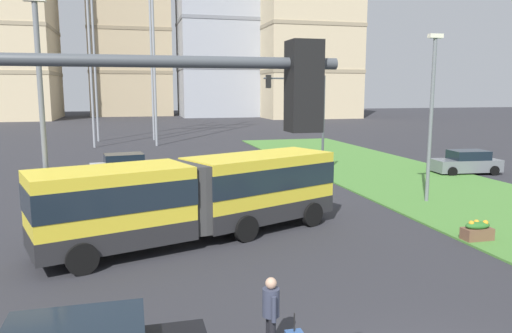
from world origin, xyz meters
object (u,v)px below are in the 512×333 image
object	(u,v)px
traffic_light_near_left	(46,268)
streetlight_left	(42,114)
pedestrian_crossing	(271,311)
streetlight_median	(431,111)
traffic_light_far_right	(305,108)
flower_planter_2	(477,230)
apartment_tower_eastcentre	(307,30)
apartment_tower_centre	(227,24)
apartment_tower_westcentre	(130,33)
articulated_bus	(197,196)
car_silver_hatch	(126,166)
car_grey_wagon	(466,163)

from	to	relation	value
traffic_light_near_left	streetlight_left	world-z (taller)	streetlight_left
pedestrian_crossing	traffic_light_near_left	xyz separation A→B (m)	(-3.39, -5.07, 3.13)
streetlight_median	traffic_light_far_right	bearing A→B (deg)	113.52
flower_planter_2	apartment_tower_eastcentre	xyz separation A→B (m)	(22.94, 81.12, 17.31)
apartment_tower_centre	apartment_tower_eastcentre	xyz separation A→B (m)	(14.92, -9.14, -1.77)
apartment_tower_westcentre	streetlight_median	bearing A→B (deg)	-81.46
flower_planter_2	articulated_bus	bearing A→B (deg)	163.88
flower_planter_2	traffic_light_far_right	xyz separation A→B (m)	(-1.66, 14.26, 4.01)
streetlight_left	apartment_tower_eastcentre	bearing A→B (deg)	63.96
apartment_tower_westcentre	car_silver_hatch	bearing A→B (deg)	-90.47
car_grey_wagon	apartment_tower_centre	xyz separation A→B (m)	(-1.42, 77.32, 18.75)
apartment_tower_westcentre	streetlight_left	bearing A→B (deg)	-91.87
car_silver_hatch	streetlight_median	size ratio (longest dim) A/B	0.56
pedestrian_crossing	flower_planter_2	distance (m)	11.16
pedestrian_crossing	articulated_bus	bearing A→B (deg)	92.71
streetlight_median	apartment_tower_centre	size ratio (longest dim) A/B	0.21
apartment_tower_westcentre	car_grey_wagon	bearing A→B (deg)	-75.99
car_silver_hatch	traffic_light_far_right	size ratio (longest dim) A/B	0.71
car_silver_hatch	car_grey_wagon	distance (m)	22.55
articulated_bus	apartment_tower_eastcentre	xyz separation A→B (m)	(32.94, 78.23, 16.08)
car_grey_wagon	apartment_tower_westcentre	distance (m)	90.56
car_silver_hatch	apartment_tower_centre	bearing A→B (deg)	74.19
car_grey_wagon	flower_planter_2	bearing A→B (deg)	-126.10
traffic_light_near_left	apartment_tower_eastcentre	bearing A→B (deg)	68.64
apartment_tower_westcentre	apartment_tower_centre	distance (m)	22.05
traffic_light_far_right	streetlight_median	world-z (taller)	streetlight_median
traffic_light_near_left	apartment_tower_westcentre	distance (m)	110.81
pedestrian_crossing	streetlight_median	distance (m)	16.82
traffic_light_near_left	apartment_tower_eastcentre	xyz separation A→B (m)	(35.92, 91.86, 13.61)
pedestrian_crossing	flower_planter_2	bearing A→B (deg)	30.56
streetlight_left	traffic_light_near_left	bearing A→B (deg)	-80.76
pedestrian_crossing	apartment_tower_centre	size ratio (longest dim) A/B	0.04
streetlight_median	apartment_tower_eastcentre	size ratio (longest dim) A/B	0.23
articulated_bus	pedestrian_crossing	size ratio (longest dim) A/B	6.82
apartment_tower_centre	car_grey_wagon	bearing A→B (deg)	-88.95
car_silver_hatch	apartment_tower_centre	size ratio (longest dim) A/B	0.12
streetlight_median	apartment_tower_westcentre	size ratio (longest dim) A/B	0.23
traffic_light_near_left	traffic_light_far_right	xyz separation A→B (m)	(11.33, 25.00, 0.31)
articulated_bus	car_silver_hatch	world-z (taller)	articulated_bus
car_silver_hatch	car_grey_wagon	bearing A→B (deg)	-10.02
articulated_bus	traffic_light_far_right	xyz separation A→B (m)	(8.35, 11.37, 2.78)
car_grey_wagon	pedestrian_crossing	xyz separation A→B (m)	(-19.04, -18.61, 0.25)
traffic_light_near_left	articulated_bus	bearing A→B (deg)	77.65
car_grey_wagon	streetlight_median	bearing A→B (deg)	-137.72
car_grey_wagon	streetlight_median	xyz separation A→B (m)	(-7.54, -6.86, 3.80)
traffic_light_far_right	apartment_tower_westcentre	bearing A→B (deg)	97.00
car_silver_hatch	apartment_tower_centre	distance (m)	78.55
pedestrian_crossing	flower_planter_2	xyz separation A→B (m)	(9.60, 5.67, -0.58)
traffic_light_near_left	apartment_tower_westcentre	bearing A→B (deg)	89.53
articulated_bus	traffic_light_far_right	distance (m)	14.38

